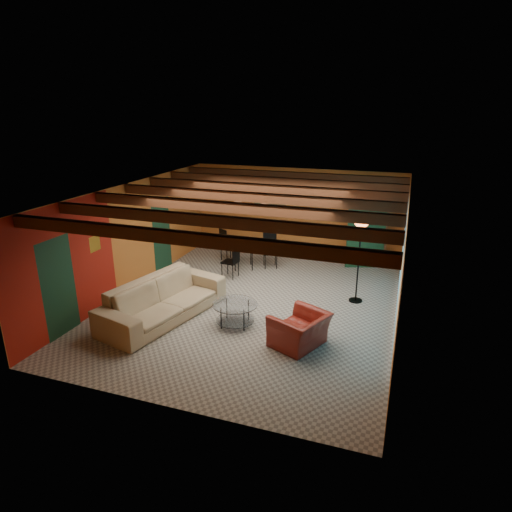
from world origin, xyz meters
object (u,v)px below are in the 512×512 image
at_px(floor_lamp, 358,262).
at_px(sofa, 164,299).
at_px(potted_plant, 370,195).
at_px(armoire, 367,235).
at_px(vase, 243,231).
at_px(armchair, 300,330).
at_px(dining_table, 243,251).
at_px(coffee_table, 235,314).

bearing_deg(floor_lamp, sofa, -149.80).
bearing_deg(sofa, potted_plant, -23.84).
distance_m(armoire, vase, 3.61).
xyz_separation_m(armchair, floor_lamp, (0.79, 2.47, 0.65)).
distance_m(armchair, potted_plant, 5.52).
bearing_deg(floor_lamp, potted_plant, 91.64).
distance_m(armchair, armoire, 5.26).
xyz_separation_m(dining_table, armoire, (3.30, 1.46, 0.40)).
relative_size(armchair, armoire, 0.57).
distance_m(coffee_table, vase, 3.60).
height_order(sofa, armoire, armoire).
bearing_deg(dining_table, floor_lamp, -20.38).
height_order(coffee_table, floor_lamp, floor_lamp).
distance_m(sofa, floor_lamp, 4.57).
distance_m(coffee_table, dining_table, 3.50).
distance_m(sofa, coffee_table, 1.63).
distance_m(dining_table, armoire, 3.63).
distance_m(coffee_table, potted_plant, 5.59).
bearing_deg(coffee_table, armoire, 64.99).
relative_size(coffee_table, potted_plant, 1.87).
relative_size(coffee_table, vase, 4.96).
relative_size(coffee_table, armoire, 0.54).
xyz_separation_m(coffee_table, dining_table, (-1.07, 3.33, 0.26)).
xyz_separation_m(sofa, coffee_table, (1.61, 0.21, -0.19)).
bearing_deg(floor_lamp, coffee_table, -138.12).
height_order(floor_lamp, potted_plant, potted_plant).
bearing_deg(armchair, floor_lamp, -174.28).
distance_m(sofa, vase, 3.64).
height_order(sofa, dining_table, dining_table).
height_order(armchair, potted_plant, potted_plant).
bearing_deg(vase, coffee_table, -72.20).
height_order(sofa, floor_lamp, floor_lamp).
xyz_separation_m(sofa, potted_plant, (3.84, 4.99, 1.64)).
height_order(armoire, floor_lamp, floor_lamp).
bearing_deg(armoire, dining_table, -174.70).
relative_size(armchair, floor_lamp, 0.52).
bearing_deg(sofa, floor_lamp, -46.07).
bearing_deg(potted_plant, coffee_table, -115.01).
bearing_deg(armchair, sofa, -69.94).
height_order(dining_table, potted_plant, potted_plant).
relative_size(dining_table, armoire, 1.08).
distance_m(sofa, potted_plant, 6.51).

